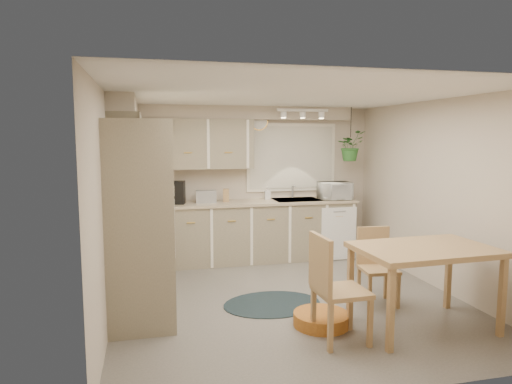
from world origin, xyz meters
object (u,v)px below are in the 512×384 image
Objects in this scene: dining_table at (423,287)px; braided_rug at (272,304)px; chair_left at (341,288)px; microwave at (335,189)px; chair_back at (379,267)px; pet_bed at (321,319)px.

dining_table is 1.17× the size of braided_rug.
microwave is (1.15, 2.87, 0.59)m from chair_left.
braided_rug is 2.62m from microwave.
microwave is at bearing 49.85° from braided_rug.
braided_rug is at bearing -7.51° from chair_back.
braided_rug is (-0.38, 1.06, -0.51)m from chair_left.
chair_left is at bearing -108.17° from microwave.
microwave is (0.33, 2.08, 0.67)m from chair_back.
pet_bed is (-0.98, 0.28, -0.35)m from dining_table.
dining_table reaches higher than braided_rug.
chair_left is 1.14m from chair_back.
chair_back is (0.81, 0.79, -0.08)m from chair_left.
pet_bed reaches higher than braided_rug.
dining_table is at bearing -90.95° from microwave.
microwave is at bearing 156.32° from chair_left.
microwave reaches higher than braided_rug.
dining_table is at bearing 93.49° from chair_left.
pet_bed is (-0.86, -0.42, -0.37)m from chair_back.
pet_bed is at bearing 163.92° from dining_table.
dining_table is at bearing 104.48° from chair_back.
chair_left is at bearing -82.27° from pet_bed.
chair_left is at bearing 49.47° from chair_back.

